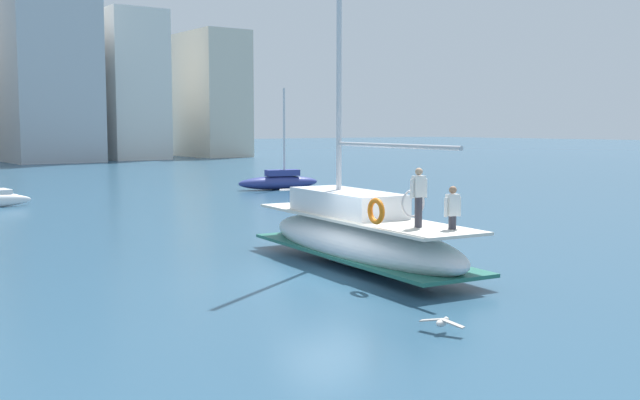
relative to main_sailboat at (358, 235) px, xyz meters
name	(u,v)px	position (x,y,z in m)	size (l,w,h in m)	color
ground_plane	(326,278)	(-1.92, -1.00, -0.90)	(400.00, 400.00, 0.00)	#284C66
main_sailboat	(358,235)	(0.00, 0.00, 0.00)	(3.46, 9.81, 12.28)	silver
moored_sloop_near	(279,181)	(12.73, 24.16, -0.34)	(5.65, 2.39, 6.61)	navy
seagull	(442,322)	(-3.32, -6.83, -0.67)	(0.50, 0.95, 0.16)	silver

